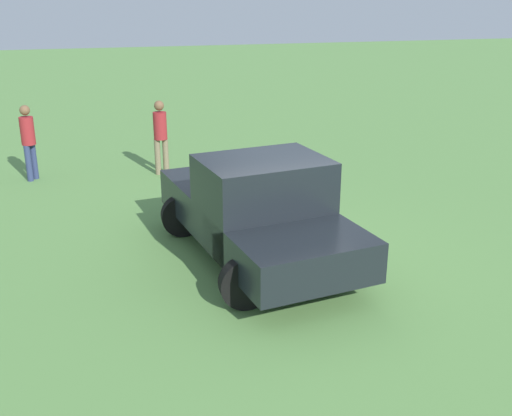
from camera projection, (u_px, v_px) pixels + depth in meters
ground_plane at (296, 257)px, 10.38m from camera, size 80.00×80.00×0.00m
pickup_truck at (259, 209)px, 9.93m from camera, size 2.83×4.87×1.80m
person_bystander at (160, 133)px, 14.68m from camera, size 0.36×0.36×1.79m
person_visitor at (28, 138)px, 14.22m from camera, size 0.44×0.44×1.78m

